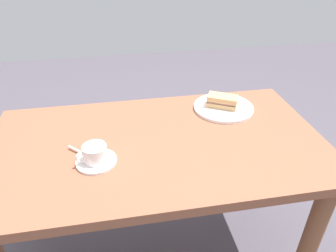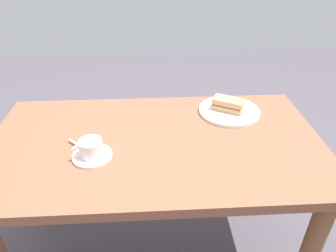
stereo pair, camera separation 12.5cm
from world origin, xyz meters
name	(u,v)px [view 1 (the left image)]	position (x,y,z in m)	size (l,w,h in m)	color
dining_table	(158,165)	(0.00, 0.00, 0.59)	(1.30, 0.72, 0.71)	brown
sandwich_plate	(223,108)	(0.33, 0.20, 0.71)	(0.27, 0.27, 0.01)	white
sandwich_front	(222,101)	(0.33, 0.20, 0.75)	(0.15, 0.12, 0.05)	tan
coffee_saucer	(96,161)	(-0.23, -0.09, 0.71)	(0.14, 0.14, 0.01)	white
coffee_cup	(95,153)	(-0.23, -0.09, 0.75)	(0.11, 0.08, 0.06)	white
spoon	(81,152)	(-0.29, -0.03, 0.72)	(0.08, 0.08, 0.01)	silver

